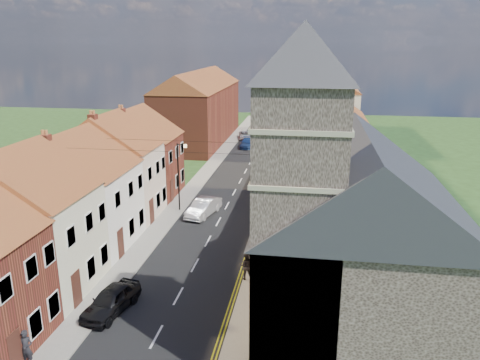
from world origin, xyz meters
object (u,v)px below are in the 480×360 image
(car_far, at_px, (247,143))
(pedestrian_right_b, at_px, (255,237))
(car_near, at_px, (111,300))
(pedestrian_left, at_px, (26,348))
(car_mid, at_px, (203,207))
(lamppost, at_px, (179,173))
(pedestrian_right, at_px, (246,266))
(car_distant, at_px, (246,135))
(church, at_px, (350,231))

(car_far, bearing_deg, pedestrian_right_b, -83.79)
(car_near, bearing_deg, pedestrian_right_b, 64.92)
(car_near, relative_size, pedestrian_right_b, 2.46)
(car_near, height_order, pedestrian_left, pedestrian_left)
(car_mid, distance_m, pedestrian_left, 20.73)
(lamppost, relative_size, pedestrian_right, 3.28)
(lamppost, xyz_separation_m, car_distant, (1.24, 32.08, -2.92))
(car_near, bearing_deg, car_far, 99.18)
(pedestrian_right_b, bearing_deg, lamppost, -22.45)
(pedestrian_right, distance_m, pedestrian_right_b, 4.72)
(pedestrian_left, bearing_deg, pedestrian_right, 41.24)
(lamppost, relative_size, pedestrian_left, 3.37)
(car_distant, height_order, pedestrian_right, pedestrian_right)
(car_near, height_order, car_mid, car_mid)
(car_near, xyz_separation_m, car_distant, (0.63, 48.22, -0.09))
(car_mid, distance_m, car_far, 27.24)
(pedestrian_right, bearing_deg, car_distant, -85.28)
(car_distant, height_order, pedestrian_left, pedestrian_left)
(car_mid, bearing_deg, pedestrian_left, -86.10)
(car_mid, height_order, pedestrian_right, pedestrian_right)
(car_far, bearing_deg, car_near, -94.97)
(car_far, distance_m, car_distant, 5.59)
(car_distant, bearing_deg, pedestrian_right_b, -90.53)
(car_mid, bearing_deg, lamppost, 176.86)
(lamppost, bearing_deg, pedestrian_right_b, -42.07)
(car_distant, distance_m, pedestrian_right, 44.03)
(pedestrian_right, bearing_deg, church, 134.09)
(car_near, distance_m, pedestrian_left, 5.32)
(pedestrian_right, bearing_deg, lamppost, -60.31)
(lamppost, distance_m, car_mid, 3.67)
(car_far, distance_m, pedestrian_left, 47.80)
(lamppost, height_order, pedestrian_right, lamppost)
(car_mid, height_order, pedestrian_left, pedestrian_left)
(pedestrian_right, bearing_deg, car_mid, -67.51)
(car_mid, xyz_separation_m, pedestrian_right, (5.27, -10.82, 0.31))
(car_near, xyz_separation_m, car_far, (1.58, 42.71, -0.07))
(pedestrian_left, distance_m, pedestrian_right, 13.03)
(lamppost, xyz_separation_m, car_far, (2.20, 26.56, -2.90))
(church, xyz_separation_m, pedestrian_right_b, (-5.66, 9.90, -4.91))
(church, relative_size, pedestrian_right, 8.31)
(lamppost, distance_m, pedestrian_left, 21.30)
(church, height_order, pedestrian_left, church)
(car_distant, bearing_deg, pedestrian_left, -102.42)
(lamppost, bearing_deg, pedestrian_right, -56.85)
(car_distant, relative_size, pedestrian_right, 2.43)
(car_distant, bearing_deg, pedestrian_right, -91.51)
(car_distant, height_order, pedestrian_right_b, pedestrian_right_b)
(lamppost, distance_m, pedestrian_right_b, 10.44)
(car_near, relative_size, car_far, 0.95)
(car_near, xyz_separation_m, pedestrian_right, (6.90, 4.64, 0.33))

